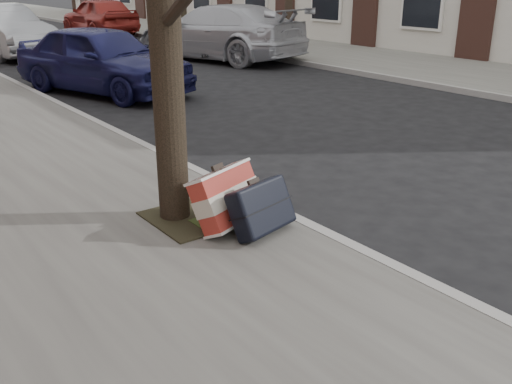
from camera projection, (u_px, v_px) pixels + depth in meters
ground at (431, 218)px, 5.70m from camera, size 120.00×120.00×0.00m
far_sidewalk at (227, 39)px, 21.26m from camera, size 4.00×70.00×0.12m
dirt_patch at (197, 216)px, 5.43m from camera, size 0.85×0.85×0.02m
suitcase_red at (228, 198)px, 5.15m from camera, size 0.80×0.60×0.55m
suitcase_navy at (261, 207)px, 5.01m from camera, size 0.69×0.50×0.49m
car_near_front at (103, 59)px, 11.52m from camera, size 2.80×4.35×1.38m
car_near_mid at (2, 31)px, 16.81m from camera, size 2.21×4.66×1.48m
car_far_front at (219, 32)px, 16.13m from camera, size 3.48×5.68×1.54m
car_far_back at (99, 16)px, 23.06m from camera, size 1.87×4.39×1.48m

